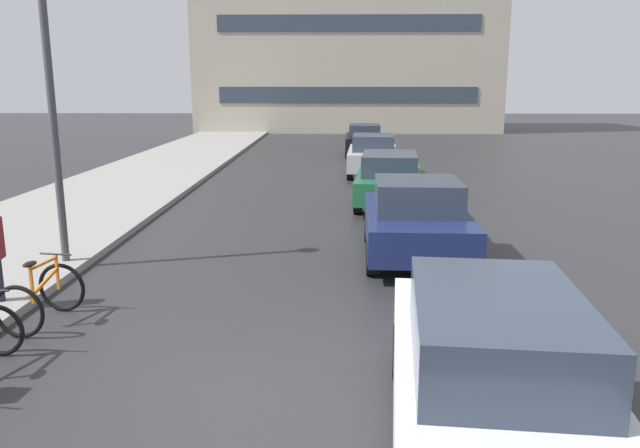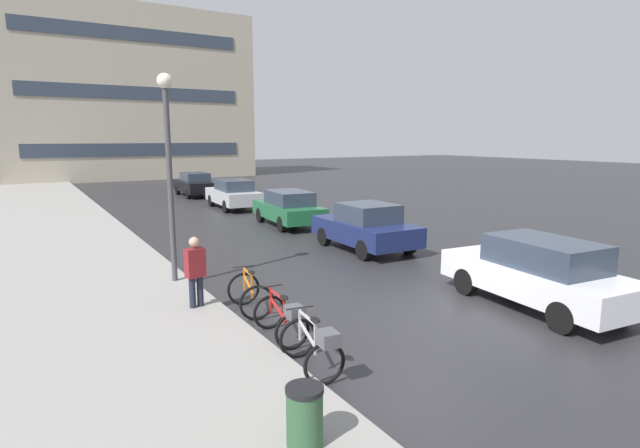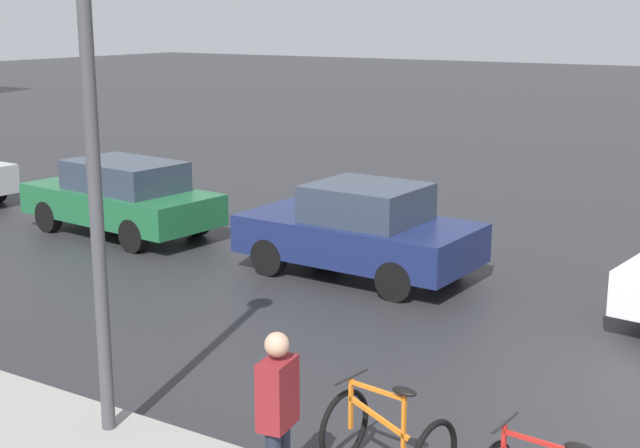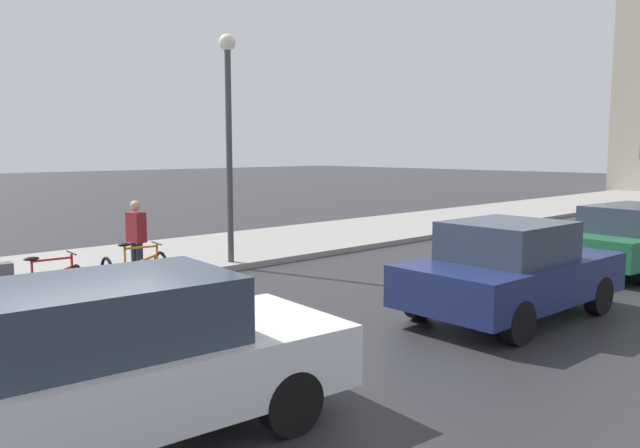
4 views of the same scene
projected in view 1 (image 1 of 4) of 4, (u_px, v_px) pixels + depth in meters
ground_plane at (240, 392)px, 7.00m from camera, size 140.00×140.00×0.00m
sidewalk_kerb at (73, 210)px, 16.87m from camera, size 4.80×60.00×0.14m
bicycle_third at (41, 297)px, 8.92m from camera, size 0.90×1.20×0.99m
car_white at (492, 370)px, 5.75m from camera, size 2.20×4.53×1.58m
car_navy at (416, 219)px, 12.28m from camera, size 2.10×4.07×1.59m
car_green at (389, 179)px, 17.65m from camera, size 2.22×4.41×1.51m
car_silver at (373, 155)px, 23.63m from camera, size 2.08×4.43×1.55m
car_black at (364, 140)px, 30.15m from camera, size 1.91×4.41×1.52m
streetlamp at (50, 82)px, 11.04m from camera, size 0.38×0.38×5.30m
building_facade_main at (347, 29)px, 46.55m from camera, size 21.85×9.03×14.94m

